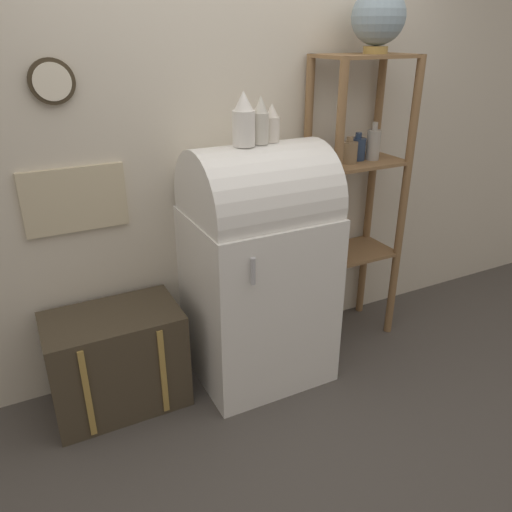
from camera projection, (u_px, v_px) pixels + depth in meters
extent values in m
plane|color=#4C4742|center=(275.00, 388.00, 2.93)|extent=(12.00, 12.00, 0.00)
cube|color=beige|center=(230.00, 140.00, 2.84)|extent=(7.00, 0.05, 2.70)
cylinder|color=#382D1E|center=(52.00, 81.00, 2.28)|extent=(0.21, 0.03, 0.21)
cylinder|color=beige|center=(52.00, 82.00, 2.27)|extent=(0.17, 0.01, 0.17)
cube|color=#C6B793|center=(75.00, 200.00, 2.53)|extent=(0.51, 0.02, 0.33)
cube|color=white|center=(258.00, 296.00, 2.90)|extent=(0.74, 0.65, 1.02)
cylinder|color=white|center=(258.00, 201.00, 2.66)|extent=(0.73, 0.61, 0.61)
cylinder|color=#B7B7BC|center=(253.00, 271.00, 2.39)|extent=(0.02, 0.02, 0.14)
cube|color=#423828|center=(117.00, 360.00, 2.71)|extent=(0.70, 0.42, 0.56)
cube|color=#AD8942|center=(87.00, 394.00, 2.45)|extent=(0.03, 0.01, 0.51)
cube|color=#AD8942|center=(163.00, 372.00, 2.61)|extent=(0.03, 0.01, 0.51)
cylinder|color=olive|center=(334.00, 222.00, 2.91)|extent=(0.05, 0.05, 1.80)
cylinder|color=olive|center=(403.00, 209.00, 3.12)|extent=(0.05, 0.05, 1.80)
cylinder|color=olive|center=(305.00, 206.00, 3.16)|extent=(0.05, 0.05, 1.80)
cylinder|color=olive|center=(370.00, 195.00, 3.38)|extent=(0.05, 0.05, 1.80)
cube|color=olive|center=(350.00, 252.00, 3.27)|extent=(0.55, 0.35, 0.02)
cube|color=olive|center=(357.00, 162.00, 3.02)|extent=(0.55, 0.35, 0.02)
cube|color=olive|center=(366.00, 56.00, 2.78)|extent=(0.55, 0.35, 0.02)
cylinder|color=brown|center=(334.00, 244.00, 3.15)|extent=(0.08, 0.08, 0.17)
cylinder|color=brown|center=(335.00, 228.00, 3.10)|extent=(0.03, 0.03, 0.04)
cylinder|color=#9E998E|center=(330.00, 239.00, 3.20)|extent=(0.07, 0.07, 0.19)
cylinder|color=#9E998E|center=(331.00, 221.00, 3.15)|extent=(0.03, 0.03, 0.05)
cylinder|color=#7F6647|center=(349.00, 152.00, 2.94)|extent=(0.10, 0.10, 0.12)
cylinder|color=#7F6647|center=(350.00, 139.00, 2.91)|extent=(0.04, 0.04, 0.03)
cylinder|color=#23334C|center=(358.00, 149.00, 3.01)|extent=(0.10, 0.10, 0.13)
cylinder|color=#23334C|center=(359.00, 135.00, 2.97)|extent=(0.04, 0.04, 0.03)
cylinder|color=#9E998E|center=(373.00, 145.00, 3.01)|extent=(0.08, 0.08, 0.18)
cylinder|color=#9E998E|center=(375.00, 126.00, 2.96)|extent=(0.03, 0.03, 0.04)
cylinder|color=#AD8942|center=(375.00, 50.00, 2.76)|extent=(0.14, 0.14, 0.04)
sphere|color=#7F939E|center=(378.00, 17.00, 2.69)|extent=(0.29, 0.29, 0.29)
cylinder|color=white|center=(244.00, 128.00, 2.46)|extent=(0.11, 0.11, 0.17)
cone|color=white|center=(244.00, 101.00, 2.40)|extent=(0.10, 0.10, 0.09)
cylinder|color=beige|center=(261.00, 128.00, 2.50)|extent=(0.08, 0.08, 0.15)
cone|color=beige|center=(261.00, 104.00, 2.46)|extent=(0.07, 0.07, 0.08)
cylinder|color=silver|center=(272.00, 129.00, 2.56)|extent=(0.08, 0.08, 0.13)
cone|color=silver|center=(272.00, 110.00, 2.52)|extent=(0.07, 0.07, 0.07)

